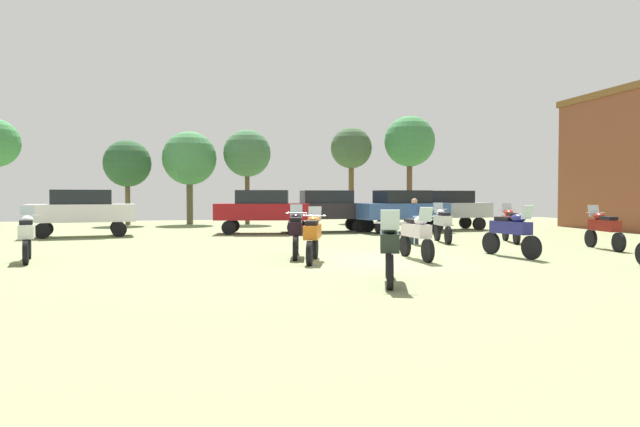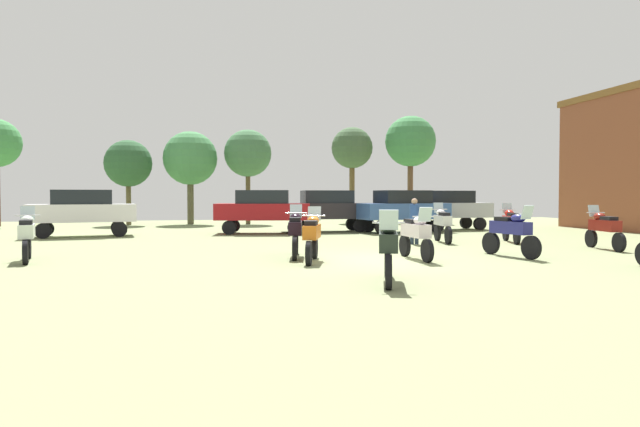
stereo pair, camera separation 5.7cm
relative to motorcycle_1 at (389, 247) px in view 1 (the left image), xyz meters
The scene contains 21 objects.
ground_plane 4.22m from the motorcycle_1, 75.22° to the left, with size 44.00×52.00×0.02m.
motorcycle_1 is the anchor object (origin of this frame).
motorcycle_2 5.15m from the motorcycle_1, 102.22° to the left, with size 0.71×2.25×1.50m.
motorcycle_3 4.35m from the motorcycle_1, 61.54° to the left, with size 0.62×2.18×1.45m.
motorcycle_5 6.35m from the motorcycle_1, 38.12° to the left, with size 0.75×2.23×1.49m.
motorcycle_6 10.18m from the motorcycle_1, 60.16° to the left, with size 0.67×2.19×1.49m.
motorcycle_7 11.27m from the motorcycle_1, 47.72° to the left, with size 0.82×2.16×1.47m.
motorcycle_8 10.52m from the motorcycle_1, 30.06° to the left, with size 0.66×2.19×1.44m.
motorcycle_9 9.90m from the motorcycle_1, 146.68° to the left, with size 0.74×2.08×1.47m.
motorcycle_10 3.92m from the motorcycle_1, 102.24° to the left, with size 0.82×2.13×1.46m.
car_1 15.95m from the motorcycle_1, 82.30° to the left, with size 4.30×1.81×2.00m.
car_2 18.20m from the motorcycle_1, 62.12° to the left, with size 4.36×1.95×2.00m.
car_3 15.13m from the motorcycle_1, 93.91° to the left, with size 4.54×2.49×2.00m.
car_4 15.68m from the motorcycle_1, 69.11° to the left, with size 4.53×2.46×2.00m.
car_5 17.14m from the motorcycle_1, 120.88° to the left, with size 4.55×2.54×2.00m.
person_1 9.14m from the motorcycle_1, 65.70° to the left, with size 0.46×0.46×1.66m.
tree_1 25.68m from the motorcycle_1, 108.65° to the left, with size 2.78×2.78×5.06m.
tree_2 26.42m from the motorcycle_1, 68.43° to the left, with size 3.32×3.32×6.98m.
tree_4 25.14m from the motorcycle_1, 100.56° to the left, with size 3.28×3.28×5.69m.
tree_5 25.90m from the motorcycle_1, 76.92° to the left, with size 2.70×2.70×6.24m.
tree_6 24.52m from the motorcycle_1, 92.52° to the left, with size 2.93×2.93×5.84m.
Camera 1 is at (-4.65, -14.64, 1.78)m, focal length 31.30 mm.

